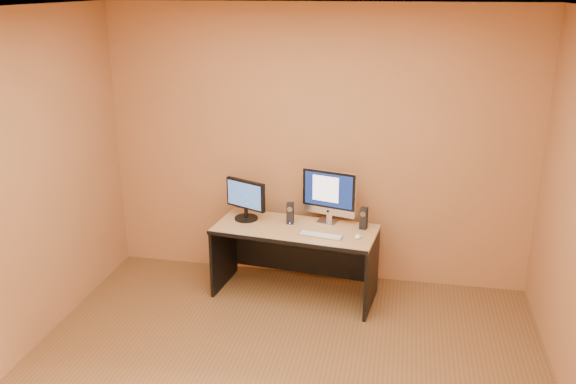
# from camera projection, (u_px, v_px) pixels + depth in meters

# --- Properties ---
(walls) EXTENTS (4.00, 4.00, 2.60)m
(walls) POSITION_uv_depth(u_px,v_px,m) (270.00, 227.00, 3.82)
(walls) COLOR #A76943
(walls) RESTS_ON ground
(ceiling) EXTENTS (4.00, 4.00, 0.00)m
(ceiling) POSITION_uv_depth(u_px,v_px,m) (267.00, 11.00, 3.40)
(ceiling) COLOR white
(ceiling) RESTS_ON walls
(desk) EXTENTS (1.51, 0.80, 0.67)m
(desk) POSITION_uv_depth(u_px,v_px,m) (295.00, 262.00, 5.57)
(desk) COLOR tan
(desk) RESTS_ON ground
(imac) EXTENTS (0.55, 0.32, 0.50)m
(imac) POSITION_uv_depth(u_px,v_px,m) (328.00, 196.00, 5.52)
(imac) COLOR silver
(imac) RESTS_ON desk
(second_monitor) EXTENTS (0.48, 0.38, 0.38)m
(second_monitor) POSITION_uv_depth(u_px,v_px,m) (246.00, 200.00, 5.60)
(second_monitor) COLOR black
(second_monitor) RESTS_ON desk
(speaker_left) EXTENTS (0.06, 0.07, 0.20)m
(speaker_left) POSITION_uv_depth(u_px,v_px,m) (290.00, 213.00, 5.53)
(speaker_left) COLOR black
(speaker_left) RESTS_ON desk
(speaker_right) EXTENTS (0.07, 0.08, 0.20)m
(speaker_right) POSITION_uv_depth(u_px,v_px,m) (364.00, 218.00, 5.41)
(speaker_right) COLOR black
(speaker_right) RESTS_ON desk
(keyboard) EXTENTS (0.40, 0.17, 0.02)m
(keyboard) POSITION_uv_depth(u_px,v_px,m) (321.00, 235.00, 5.28)
(keyboard) COLOR #B1B1B5
(keyboard) RESTS_ON desk
(mouse) EXTENTS (0.06, 0.10, 0.03)m
(mouse) POSITION_uv_depth(u_px,v_px,m) (358.00, 236.00, 5.24)
(mouse) COLOR white
(mouse) RESTS_ON desk
(cable_a) EXTENTS (0.03, 0.20, 0.01)m
(cable_a) POSITION_uv_depth(u_px,v_px,m) (333.00, 220.00, 5.64)
(cable_a) COLOR black
(cable_a) RESTS_ON desk
(cable_b) EXTENTS (0.10, 0.14, 0.01)m
(cable_b) POSITION_uv_depth(u_px,v_px,m) (327.00, 218.00, 5.67)
(cable_b) COLOR black
(cable_b) RESTS_ON desk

